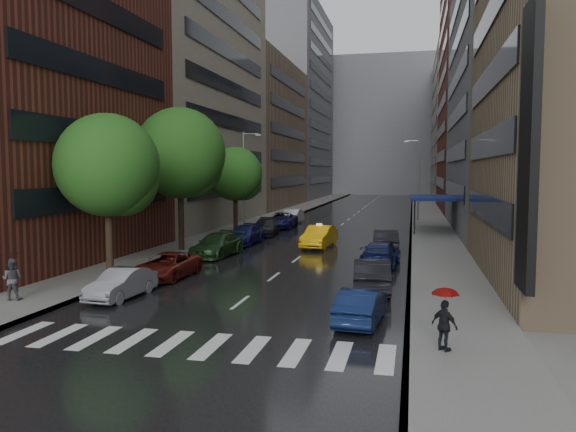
# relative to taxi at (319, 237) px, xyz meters

# --- Properties ---
(ground) EXTENTS (220.00, 220.00, 0.00)m
(ground) POSITION_rel_taxi_xyz_m (-0.50, -21.88, -0.81)
(ground) COLOR gray
(ground) RESTS_ON ground
(road) EXTENTS (14.00, 140.00, 0.01)m
(road) POSITION_rel_taxi_xyz_m (-0.50, 28.12, -0.80)
(road) COLOR black
(road) RESTS_ON ground
(sidewalk_left) EXTENTS (4.00, 140.00, 0.15)m
(sidewalk_left) POSITION_rel_taxi_xyz_m (-9.50, 28.12, -0.73)
(sidewalk_left) COLOR gray
(sidewalk_left) RESTS_ON ground
(sidewalk_right) EXTENTS (4.00, 140.00, 0.15)m
(sidewalk_right) POSITION_rel_taxi_xyz_m (8.50, 28.12, -0.73)
(sidewalk_right) COLOR gray
(sidewalk_right) RESTS_ON ground
(crosswalk) EXTENTS (13.15, 2.80, 0.01)m
(crosswalk) POSITION_rel_taxi_xyz_m (-0.30, -23.88, -0.80)
(crosswalk) COLOR silver
(crosswalk) RESTS_ON ground
(buildings_left) EXTENTS (8.00, 108.00, 38.00)m
(buildings_left) POSITION_rel_taxi_xyz_m (-15.50, 36.91, 15.18)
(buildings_left) COLOR maroon
(buildings_left) RESTS_ON ground
(buildings_right) EXTENTS (8.05, 109.10, 36.00)m
(buildings_right) POSITION_rel_taxi_xyz_m (14.50, 34.83, 14.23)
(buildings_right) COLOR #937A5B
(buildings_right) RESTS_ON ground
(building_far) EXTENTS (40.00, 14.00, 32.00)m
(building_far) POSITION_rel_taxi_xyz_m (-0.50, 96.12, 15.19)
(building_far) COLOR slate
(building_far) RESTS_ON ground
(tree_near) EXTENTS (5.47, 5.47, 8.72)m
(tree_near) POSITION_rel_taxi_xyz_m (-9.10, -13.74, 5.16)
(tree_near) COLOR #382619
(tree_near) RESTS_ON ground
(tree_mid) EXTENTS (6.30, 6.30, 10.04)m
(tree_mid) POSITION_rel_taxi_xyz_m (-9.10, -4.20, 6.07)
(tree_mid) COLOR #382619
(tree_mid) RESTS_ON ground
(tree_far) EXTENTS (4.92, 4.92, 7.84)m
(tree_far) POSITION_rel_taxi_xyz_m (-9.10, 8.12, 4.55)
(tree_far) COLOR #382619
(tree_far) RESTS_ON ground
(taxi) EXTENTS (2.18, 5.04, 1.61)m
(taxi) POSITION_rel_taxi_xyz_m (0.00, 0.00, 0.00)
(taxi) COLOR #FFB90D
(taxi) RESTS_ON ground
(parked_cars_left) EXTENTS (2.64, 40.58, 1.53)m
(parked_cars_left) POSITION_rel_taxi_xyz_m (-5.90, 1.42, -0.07)
(parked_cars_left) COLOR gray
(parked_cars_left) RESTS_ON ground
(parked_cars_right) EXTENTS (2.35, 23.52, 1.57)m
(parked_cars_right) POSITION_rel_taxi_xyz_m (4.90, -9.60, -0.06)
(parked_cars_right) COLOR #0D183D
(parked_cars_right) RESTS_ON ground
(ped_black_umbrella) EXTENTS (0.99, 0.98, 2.09)m
(ped_black_umbrella) POSITION_rel_taxi_xyz_m (-10.03, -20.10, 0.57)
(ped_black_umbrella) COLOR #444448
(ped_black_umbrella) RESTS_ON sidewalk_left
(ped_red_umbrella) EXTENTS (0.96, 0.89, 2.01)m
(ped_red_umbrella) POSITION_rel_taxi_xyz_m (7.73, -23.16, 0.53)
(ped_red_umbrella) COLOR black
(ped_red_umbrella) RESTS_ON sidewalk_right
(street_lamp_left) EXTENTS (1.74, 0.22, 9.00)m
(street_lamp_left) POSITION_rel_taxi_xyz_m (-8.22, 8.12, 4.08)
(street_lamp_left) COLOR gray
(street_lamp_left) RESTS_ON sidewalk_left
(street_lamp_right) EXTENTS (1.74, 0.22, 9.00)m
(street_lamp_right) POSITION_rel_taxi_xyz_m (7.22, 23.12, 4.08)
(street_lamp_right) COLOR gray
(street_lamp_right) RESTS_ON sidewalk_right
(awning) EXTENTS (4.00, 8.00, 3.12)m
(awning) POSITION_rel_taxi_xyz_m (8.48, 13.12, 2.33)
(awning) COLOR navy
(awning) RESTS_ON sidewalk_right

